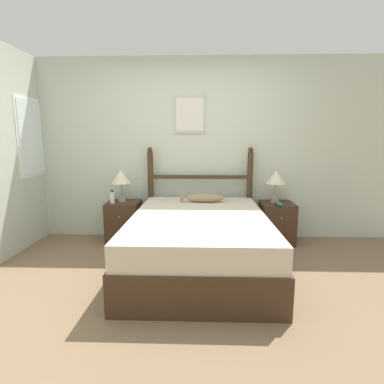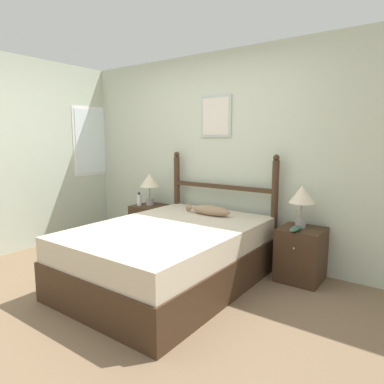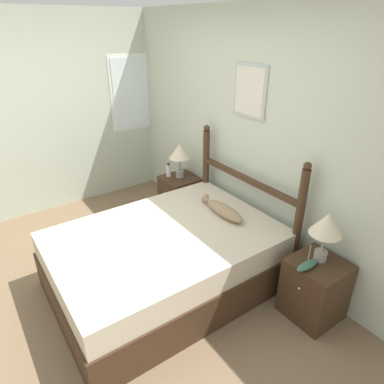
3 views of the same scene
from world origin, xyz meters
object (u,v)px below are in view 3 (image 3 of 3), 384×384
bed (166,260)px  model_boat (307,265)px  fish_pillow (223,210)px  nightstand_right (315,289)px  table_lamp_left (179,153)px  nightstand_left (180,197)px  table_lamp_right (326,226)px  bottle (169,170)px

bed → model_boat: (1.05, 0.73, 0.29)m
model_boat → fish_pillow: bearing=-176.1°
nightstand_right → table_lamp_left: table_lamp_left is taller
nightstand_left → table_lamp_right: 2.20m
nightstand_left → fish_pillow: 1.20m
bed → table_lamp_left: (-1.09, 0.88, 0.59)m
table_lamp_right → model_boat: (0.01, -0.18, -0.31)m
table_lamp_left → model_boat: (2.14, -0.15, -0.31)m
nightstand_left → bottle: size_ratio=2.96×
nightstand_left → bottle: (-0.12, -0.09, 0.37)m
bed → nightstand_right: 1.38m
bottle → fish_pillow: (1.24, -0.12, 0.02)m
model_boat → table_lamp_left: bearing=175.9°
nightstand_left → fish_pillow: size_ratio=0.97×
fish_pillow → bed: bearing=-94.2°
nightstand_right → fish_pillow: (-1.02, -0.21, 0.39)m
nightstand_left → model_boat: (2.12, -0.14, 0.31)m
nightstand_left → fish_pillow: (1.12, -0.21, 0.39)m
table_lamp_right → table_lamp_left: bearing=-179.4°
table_lamp_right → model_boat: 0.35m
bed → model_boat: model_boat is taller
nightstand_left → nightstand_right: bearing=0.0°
bed → bottle: 1.46m
nightstand_left → fish_pillow: fish_pillow is taller
nightstand_left → table_lamp_right: size_ratio=1.26×
model_boat → table_lamp_right: bearing=92.1°
nightstand_left → table_lamp_right: bearing=1.0°
nightstand_right → fish_pillow: 1.11m
nightstand_left → table_lamp_right: table_lamp_right is taller
nightstand_right → fish_pillow: size_ratio=0.97×
table_lamp_right → fish_pillow: (-0.99, -0.24, -0.23)m
nightstand_right → bottle: bearing=-177.7°
fish_pillow → bottle: bearing=174.7°
bottle → table_lamp_right: bearing=3.3°
table_lamp_right → nightstand_left: bearing=-179.0°
nightstand_right → fish_pillow: fish_pillow is taller
table_lamp_left → fish_pillow: (1.14, -0.22, -0.23)m
nightstand_left → table_lamp_left: bearing=146.3°
nightstand_left → nightstand_right: same height
table_lamp_right → fish_pillow: bearing=-166.2°
nightstand_left → model_boat: 2.14m
bed → fish_pillow: (0.05, 0.66, 0.37)m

